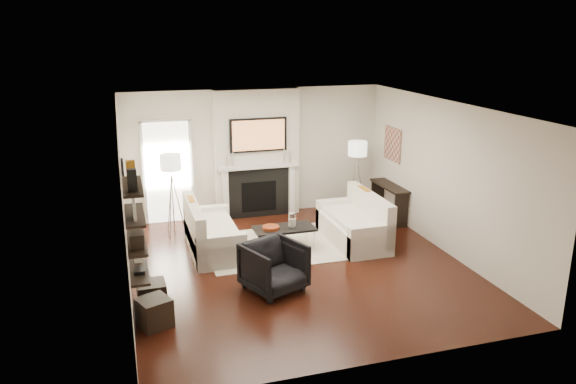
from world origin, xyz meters
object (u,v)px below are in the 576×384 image
object	(u,v)px
coffee_table	(284,229)
lamp_left_shade	(170,162)
loveseat_left_base	(214,240)
armchair	(274,265)
loveseat_right_base	(353,231)
ottoman_near	(152,295)
lamp_right_shade	(358,149)

from	to	relation	value
coffee_table	lamp_left_shade	bearing A→B (deg)	143.27
loveseat_left_base	armchair	xyz separation A→B (m)	(0.63, -1.82, 0.21)
lamp_left_shade	loveseat_right_base	bearing A→B (deg)	-23.42
loveseat_right_base	armchair	world-z (taller)	armchair
loveseat_right_base	coffee_table	xyz separation A→B (m)	(-1.35, 0.01, 0.19)
loveseat_right_base	armchair	bearing A→B (deg)	-141.99
loveseat_right_base	lamp_left_shade	bearing A→B (deg)	156.58
coffee_table	armchair	bearing A→B (deg)	-111.75
loveseat_right_base	lamp_left_shade	size ratio (longest dim) A/B	4.50
lamp_left_shade	ottoman_near	xyz separation A→B (m)	(-0.62, -2.98, -1.25)
loveseat_left_base	loveseat_right_base	bearing A→B (deg)	-6.32
coffee_table	armchair	xyz separation A→B (m)	(-0.62, -1.54, 0.02)
loveseat_left_base	lamp_right_shade	bearing A→B (deg)	20.21
loveseat_left_base	lamp_right_shade	world-z (taller)	lamp_right_shade
ottoman_near	lamp_left_shade	bearing A→B (deg)	78.24
loveseat_left_base	loveseat_right_base	size ratio (longest dim) A/B	1.00
loveseat_right_base	lamp_right_shade	size ratio (longest dim) A/B	4.50
lamp_left_shade	lamp_right_shade	distance (m)	3.90
ottoman_near	armchair	bearing A→B (deg)	1.83
coffee_table	lamp_right_shade	world-z (taller)	lamp_right_shade
lamp_right_shade	ottoman_near	xyz separation A→B (m)	(-4.52, -3.10, -1.25)
lamp_left_shade	armchair	bearing A→B (deg)	-67.24
lamp_right_shade	lamp_left_shade	bearing A→B (deg)	-178.20
loveseat_left_base	lamp_right_shade	size ratio (longest dim) A/B	4.50
armchair	lamp_right_shade	bearing A→B (deg)	26.22
ottoman_near	lamp_right_shade	bearing A→B (deg)	34.44
coffee_table	loveseat_left_base	bearing A→B (deg)	167.36
loveseat_left_base	loveseat_right_base	distance (m)	2.61
coffee_table	armchair	world-z (taller)	armchair
armchair	ottoman_near	bearing A→B (deg)	159.40
armchair	lamp_right_shade	distance (m)	4.18
coffee_table	lamp_right_shade	size ratio (longest dim) A/B	2.75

